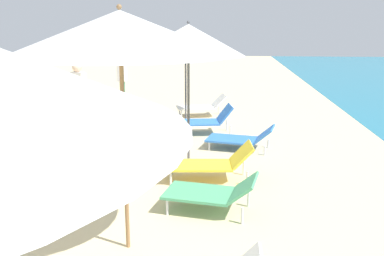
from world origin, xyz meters
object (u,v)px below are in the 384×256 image
Objects in this scene: lounger_farthest_shoreside at (203,106)px; person_walking_near at (78,90)px; person_walking_far at (122,75)px; lounger_third_shoreside at (212,192)px; umbrella_fourth at (188,40)px; lounger_farthest_inland at (204,120)px; lounger_fourth_shoreside at (242,138)px; lounger_fourth_inland at (211,162)px; umbrella_farthest at (185,43)px; umbrella_third at (120,33)px.

lounger_farthest_shoreside is 3.77m from person_walking_near.
person_walking_far is (0.24, 3.49, -0.03)m from person_walking_near.
umbrella_fourth is (-0.56, 2.32, 2.08)m from lounger_third_shoreside.
lounger_farthest_inland is at bearing 82.34° from lounger_farthest_shoreside.
lounger_farthest_inland is (-0.89, 1.30, 0.10)m from lounger_fourth_shoreside.
person_walking_near is (-2.98, -2.19, 0.76)m from lounger_farthest_shoreside.
lounger_fourth_inland is at bearing 86.42° from lounger_farthest_inland.
lounger_third_shoreside is 0.91× the size of lounger_farthest_inland.
umbrella_farthest reaches higher than person_walking_near.
umbrella_third is 6.33m from person_walking_near.
person_walking_far reaches higher than lounger_third_shoreside.
umbrella_farthest is 1.42× the size of person_walking_near.
umbrella_fourth is 1.09× the size of umbrella_farthest.
lounger_fourth_inland is at bearing 125.02° from person_walking_far.
lounger_farthest_inland is at bearing -60.36° from umbrella_farthest.
person_walking_far is (-2.73, 1.30, 0.73)m from lounger_farthest_shoreside.
lounger_fourth_inland is (-0.06, 1.29, 0.02)m from lounger_third_shoreside.
lounger_third_shoreside is 0.81× the size of person_walking_near.
umbrella_third is 1.63× the size of person_walking_near.
umbrella_farthest is at bearing 89.58° from umbrella_third.
lounger_third_shoreside is 3.17m from umbrella_fourth.
person_walking_far reaches higher than lounger_fourth_inland.
lounger_third_shoreside is 6.69m from lounger_farthest_shoreside.
lounger_farthest_shoreside is 0.89× the size of person_walking_far.
umbrella_fourth is 1.55× the size of person_walking_near.
umbrella_third is at bearing 74.87° from lounger_farthest_inland.
lounger_fourth_shoreside is 1.58m from lounger_farthest_inland.
lounger_farthest_shoreside is at bearing 163.88° from person_walking_far.
lounger_fourth_shoreside is 3.55m from lounger_farthest_shoreside.
umbrella_fourth is 4.81m from lounger_farthest_shoreside.
lounger_fourth_inland is at bearing 63.44° from person_walking_near.
person_walking_far is (-2.90, 3.39, 0.70)m from lounger_farthest_inland.
umbrella_farthest is 2.21m from lounger_farthest_shoreside.
umbrella_farthest reaches higher than lounger_farthest_shoreside.
umbrella_third reaches higher than lounger_farthest_inland.
lounger_farthest_shoreside is (0.44, 7.80, -2.25)m from umbrella_third.
umbrella_third is 9.50m from person_walking_far.
umbrella_fourth is 2.36m from lounger_fourth_inland.
lounger_fourth_shoreside is 1.01× the size of lounger_farthest_shoreside.
lounger_farthest_shoreside is (0.02, 4.35, -2.06)m from umbrella_fourth.
umbrella_fourth is 3.03m from lounger_farthest_inland.
umbrella_fourth reaches higher than lounger_fourth_inland.
lounger_farthest_shoreside is at bearing -89.65° from lounger_fourth_inland.
person_walking_far is at bearing -57.00° from lounger_third_shoreside.
lounger_fourth_shoreside is at bearing 115.54° from lounger_farthest_inland.
lounger_farthest_inland is at bearing 139.85° from person_walking_far.
umbrella_farthest is (0.05, 6.69, -0.37)m from umbrella_third.
lounger_fourth_shoreside is at bearing 95.09° from lounger_farthest_shoreside.
umbrella_third is 6.70m from umbrella_farthest.
umbrella_third reaches higher than lounger_fourth_shoreside.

